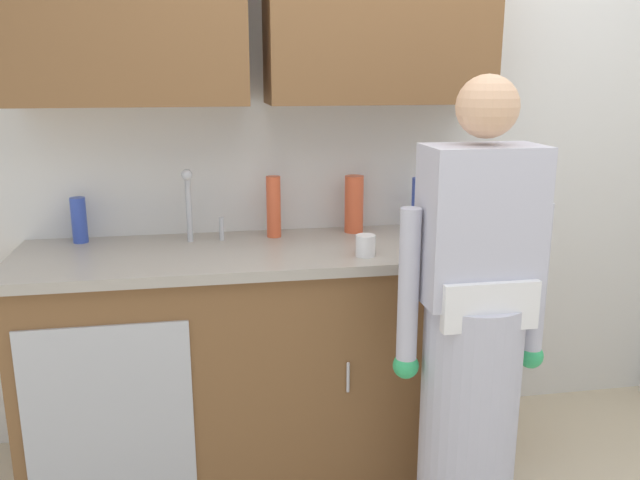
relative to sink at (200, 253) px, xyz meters
The scene contains 11 objects.
kitchen_wall_with_uppers 0.91m from the sink, 23.43° to the left, with size 4.80×0.44×2.70m.
counter_cabinet 0.54m from the sink, ahead, with size 1.90×0.62×0.90m.
countertop 0.25m from the sink, ahead, with size 1.96×0.66×0.04m, color #A8A093.
sink is the anchor object (origin of this frame).
person_at_sink 1.11m from the sink, 32.98° to the right, with size 0.55×0.34×1.62m.
bottle_water_short 0.71m from the sink, 15.99° to the left, with size 0.08×0.08×0.25m, color #E05933.
bottle_water_tall 0.38m from the sink, 28.09° to the left, with size 0.06×0.06×0.26m, color #E05933.
bottle_dish_liquid 0.98m from the sink, ahead, with size 0.07×0.07×0.24m, color #334CB2.
bottle_cleaner_spray 0.54m from the sink, 156.66° to the left, with size 0.06×0.06×0.19m, color #334CB2.
cup_by_sink 0.66m from the sink, 17.82° to the right, with size 0.08×0.08×0.08m, color white.
knife_on_counter 1.16m from the sink, ahead, with size 0.24×0.02×0.01m, color silver.
Camera 1 is at (-0.77, -1.84, 1.62)m, focal length 36.66 mm.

